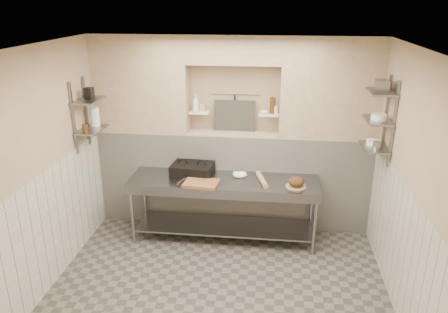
# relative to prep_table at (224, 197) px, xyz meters

# --- Properties ---
(floor) EXTENTS (4.00, 3.90, 0.10)m
(floor) POSITION_rel_prep_table_xyz_m (0.07, -1.18, -0.69)
(floor) COLOR #5B5550
(floor) RESTS_ON ground
(ceiling) EXTENTS (4.00, 3.90, 0.10)m
(ceiling) POSITION_rel_prep_table_xyz_m (0.07, -1.18, 2.21)
(ceiling) COLOR silver
(ceiling) RESTS_ON ground
(wall_left) EXTENTS (0.10, 3.90, 2.80)m
(wall_left) POSITION_rel_prep_table_xyz_m (-1.98, -1.18, 0.76)
(wall_left) COLOR tan
(wall_left) RESTS_ON ground
(wall_right) EXTENTS (0.10, 3.90, 2.80)m
(wall_right) POSITION_rel_prep_table_xyz_m (2.12, -1.18, 0.76)
(wall_right) COLOR tan
(wall_right) RESTS_ON ground
(wall_back) EXTENTS (4.00, 0.10, 2.80)m
(wall_back) POSITION_rel_prep_table_xyz_m (0.07, 0.82, 0.76)
(wall_back) COLOR tan
(wall_back) RESTS_ON ground
(wall_front) EXTENTS (4.00, 0.10, 2.80)m
(wall_front) POSITION_rel_prep_table_xyz_m (0.07, -3.18, 0.76)
(wall_front) COLOR tan
(wall_front) RESTS_ON ground
(backwall_lower) EXTENTS (4.00, 0.40, 1.40)m
(backwall_lower) POSITION_rel_prep_table_xyz_m (0.07, 0.57, 0.06)
(backwall_lower) COLOR silver
(backwall_lower) RESTS_ON floor
(alcove_sill) EXTENTS (1.30, 0.40, 0.02)m
(alcove_sill) POSITION_rel_prep_table_xyz_m (0.07, 0.57, 0.77)
(alcove_sill) COLOR tan
(alcove_sill) RESTS_ON backwall_lower
(backwall_pillar_left) EXTENTS (1.35, 0.40, 1.40)m
(backwall_pillar_left) POSITION_rel_prep_table_xyz_m (-1.25, 0.57, 1.46)
(backwall_pillar_left) COLOR tan
(backwall_pillar_left) RESTS_ON backwall_lower
(backwall_pillar_right) EXTENTS (1.35, 0.40, 1.40)m
(backwall_pillar_right) POSITION_rel_prep_table_xyz_m (1.40, 0.57, 1.46)
(backwall_pillar_right) COLOR tan
(backwall_pillar_right) RESTS_ON backwall_lower
(backwall_header) EXTENTS (1.30, 0.40, 0.40)m
(backwall_header) POSITION_rel_prep_table_xyz_m (0.07, 0.57, 1.96)
(backwall_header) COLOR tan
(backwall_header) RESTS_ON backwall_lower
(wainscot_left) EXTENTS (0.02, 3.90, 1.40)m
(wainscot_left) POSITION_rel_prep_table_xyz_m (-1.92, -1.18, 0.06)
(wainscot_left) COLOR silver
(wainscot_left) RESTS_ON floor
(wainscot_right) EXTENTS (0.02, 3.90, 1.40)m
(wainscot_right) POSITION_rel_prep_table_xyz_m (2.06, -1.18, 0.06)
(wainscot_right) COLOR silver
(wainscot_right) RESTS_ON floor
(alcove_shelf_left) EXTENTS (0.28, 0.16, 0.02)m
(alcove_shelf_left) POSITION_rel_prep_table_xyz_m (-0.43, 0.57, 1.06)
(alcove_shelf_left) COLOR white
(alcove_shelf_left) RESTS_ON backwall_lower
(alcove_shelf_right) EXTENTS (0.28, 0.16, 0.02)m
(alcove_shelf_right) POSITION_rel_prep_table_xyz_m (0.57, 0.57, 1.06)
(alcove_shelf_right) COLOR white
(alcove_shelf_right) RESTS_ON backwall_lower
(utensil_rail) EXTENTS (0.70, 0.02, 0.02)m
(utensil_rail) POSITION_rel_prep_table_xyz_m (0.07, 0.74, 1.31)
(utensil_rail) COLOR gray
(utensil_rail) RESTS_ON wall_back
(hanging_steel) EXTENTS (0.02, 0.02, 0.30)m
(hanging_steel) POSITION_rel_prep_table_xyz_m (0.07, 0.72, 1.14)
(hanging_steel) COLOR black
(hanging_steel) RESTS_ON utensil_rail
(splash_panel) EXTENTS (0.60, 0.08, 0.45)m
(splash_panel) POSITION_rel_prep_table_xyz_m (0.07, 0.67, 1.00)
(splash_panel) COLOR #383330
(splash_panel) RESTS_ON alcove_sill
(shelf_rail_left_a) EXTENTS (0.03, 0.03, 0.95)m
(shelf_rail_left_a) POSITION_rel_prep_table_xyz_m (-1.90, 0.07, 1.16)
(shelf_rail_left_a) COLOR slate
(shelf_rail_left_a) RESTS_ON wall_left
(shelf_rail_left_b) EXTENTS (0.03, 0.03, 0.95)m
(shelf_rail_left_b) POSITION_rel_prep_table_xyz_m (-1.90, -0.33, 1.16)
(shelf_rail_left_b) COLOR slate
(shelf_rail_left_b) RESTS_ON wall_left
(wall_shelf_left_lower) EXTENTS (0.30, 0.50, 0.02)m
(wall_shelf_left_lower) POSITION_rel_prep_table_xyz_m (-1.77, -0.13, 0.96)
(wall_shelf_left_lower) COLOR slate
(wall_shelf_left_lower) RESTS_ON wall_left
(wall_shelf_left_upper) EXTENTS (0.30, 0.50, 0.03)m
(wall_shelf_left_upper) POSITION_rel_prep_table_xyz_m (-1.77, -0.13, 1.36)
(wall_shelf_left_upper) COLOR slate
(wall_shelf_left_upper) RESTS_ON wall_left
(shelf_rail_right_a) EXTENTS (0.03, 0.03, 1.05)m
(shelf_rail_right_a) POSITION_rel_prep_table_xyz_m (2.05, 0.07, 1.21)
(shelf_rail_right_a) COLOR slate
(shelf_rail_right_a) RESTS_ON wall_right
(shelf_rail_right_b) EXTENTS (0.03, 0.03, 1.05)m
(shelf_rail_right_b) POSITION_rel_prep_table_xyz_m (2.05, -0.33, 1.21)
(shelf_rail_right_b) COLOR slate
(shelf_rail_right_b) RESTS_ON wall_right
(wall_shelf_right_lower) EXTENTS (0.30, 0.50, 0.02)m
(wall_shelf_right_lower) POSITION_rel_prep_table_xyz_m (1.91, -0.13, 0.86)
(wall_shelf_right_lower) COLOR slate
(wall_shelf_right_lower) RESTS_ON wall_right
(wall_shelf_right_mid) EXTENTS (0.30, 0.50, 0.02)m
(wall_shelf_right_mid) POSITION_rel_prep_table_xyz_m (1.91, -0.13, 1.21)
(wall_shelf_right_mid) COLOR slate
(wall_shelf_right_mid) RESTS_ON wall_right
(wall_shelf_right_upper) EXTENTS (0.30, 0.50, 0.03)m
(wall_shelf_right_upper) POSITION_rel_prep_table_xyz_m (1.91, -0.13, 1.56)
(wall_shelf_right_upper) COLOR slate
(wall_shelf_right_upper) RESTS_ON wall_right
(prep_table) EXTENTS (2.60, 0.70, 0.90)m
(prep_table) POSITION_rel_prep_table_xyz_m (0.00, 0.00, 0.00)
(prep_table) COLOR gray
(prep_table) RESTS_ON floor
(panini_press) EXTENTS (0.60, 0.47, 0.15)m
(panini_press) POSITION_rel_prep_table_xyz_m (-0.47, 0.16, 0.33)
(panini_press) COLOR black
(panini_press) RESTS_ON prep_table
(cutting_board) EXTENTS (0.48, 0.36, 0.04)m
(cutting_board) POSITION_rel_prep_table_xyz_m (-0.28, -0.20, 0.28)
(cutting_board) COLOR olive
(cutting_board) RESTS_ON prep_table
(knife_blade) EXTENTS (0.25, 0.06, 0.01)m
(knife_blade) POSITION_rel_prep_table_xyz_m (-0.15, -0.05, 0.31)
(knife_blade) COLOR gray
(knife_blade) RESTS_ON cutting_board
(tongs) EXTENTS (0.10, 0.24, 0.02)m
(tongs) POSITION_rel_prep_table_xyz_m (-0.54, -0.21, 0.31)
(tongs) COLOR gray
(tongs) RESTS_ON cutting_board
(mixing_bowl) EXTENTS (0.22, 0.22, 0.05)m
(mixing_bowl) POSITION_rel_prep_table_xyz_m (0.21, 0.14, 0.28)
(mixing_bowl) COLOR white
(mixing_bowl) RESTS_ON prep_table
(rolling_pin) EXTENTS (0.19, 0.46, 0.07)m
(rolling_pin) POSITION_rel_prep_table_xyz_m (0.52, 0.00, 0.29)
(rolling_pin) COLOR tan
(rolling_pin) RESTS_ON prep_table
(bread_board) EXTENTS (0.27, 0.27, 0.02)m
(bread_board) POSITION_rel_prep_table_xyz_m (0.98, -0.12, 0.27)
(bread_board) COLOR tan
(bread_board) RESTS_ON prep_table
(bread_loaf) EXTENTS (0.21, 0.21, 0.13)m
(bread_loaf) POSITION_rel_prep_table_xyz_m (0.98, -0.12, 0.34)
(bread_loaf) COLOR #4C2D19
(bread_loaf) RESTS_ON bread_board
(bottle_soap) EXTENTS (0.11, 0.11, 0.25)m
(bottle_soap) POSITION_rel_prep_table_xyz_m (-0.47, 0.53, 1.19)
(bottle_soap) COLOR white
(bottle_soap) RESTS_ON alcove_shelf_left
(jar_alcove) EXTENTS (0.07, 0.07, 0.11)m
(jar_alcove) POSITION_rel_prep_table_xyz_m (-0.38, 0.61, 1.12)
(jar_alcove) COLOR tan
(jar_alcove) RESTS_ON alcove_shelf_left
(bowl_alcove) EXTENTS (0.14, 0.14, 0.04)m
(bowl_alcove) POSITION_rel_prep_table_xyz_m (0.50, 0.55, 1.09)
(bowl_alcove) COLOR white
(bowl_alcove) RESTS_ON alcove_shelf_right
(condiment_a) EXTENTS (0.06, 0.06, 0.22)m
(condiment_a) POSITION_rel_prep_table_xyz_m (0.64, 0.57, 1.18)
(condiment_a) COLOR #44270F
(condiment_a) RESTS_ON alcove_shelf_right
(condiment_b) EXTENTS (0.06, 0.06, 0.24)m
(condiment_b) POSITION_rel_prep_table_xyz_m (0.61, 0.58, 1.19)
(condiment_b) COLOR #44270F
(condiment_b) RESTS_ON alcove_shelf_right
(condiment_c) EXTENTS (0.07, 0.07, 0.11)m
(condiment_c) POSITION_rel_prep_table_xyz_m (0.67, 0.58, 1.13)
(condiment_c) COLOR white
(condiment_c) RESTS_ON alcove_shelf_right
(jug_left) EXTENTS (0.13, 0.13, 0.25)m
(jug_left) POSITION_rel_prep_table_xyz_m (-1.77, 0.01, 1.10)
(jug_left) COLOR white
(jug_left) RESTS_ON wall_shelf_left_lower
(jar_left) EXTENTS (0.07, 0.07, 0.11)m
(jar_left) POSITION_rel_prep_table_xyz_m (-1.77, -0.32, 1.03)
(jar_left) COLOR #44270F
(jar_left) RESTS_ON wall_shelf_left_lower
(box_left_upper) EXTENTS (0.11, 0.11, 0.14)m
(box_left_upper) POSITION_rel_prep_table_xyz_m (-1.77, -0.08, 1.44)
(box_left_upper) COLOR black
(box_left_upper) RESTS_ON wall_shelf_left_upper
(bowl_right) EXTENTS (0.19, 0.19, 0.06)m
(bowl_right) POSITION_rel_prep_table_xyz_m (1.91, -0.06, 0.90)
(bowl_right) COLOR white
(bowl_right) RESTS_ON wall_shelf_right_lower
(canister_right) EXTENTS (0.10, 0.10, 0.10)m
(canister_right) POSITION_rel_prep_table_xyz_m (1.91, -0.24, 0.92)
(canister_right) COLOR gray
(canister_right) RESTS_ON wall_shelf_right_lower
(bowl_right_mid) EXTENTS (0.19, 0.19, 0.07)m
(bowl_right_mid) POSITION_rel_prep_table_xyz_m (1.91, -0.16, 1.25)
(bowl_right_mid) COLOR white
(bowl_right_mid) RESTS_ON wall_shelf_right_mid
(basket_right) EXTENTS (0.19, 0.22, 0.13)m
(basket_right) POSITION_rel_prep_table_xyz_m (1.91, -0.12, 1.63)
(basket_right) COLOR gray
(basket_right) RESTS_ON wall_shelf_right_upper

